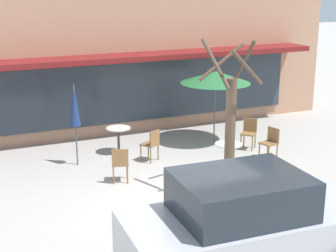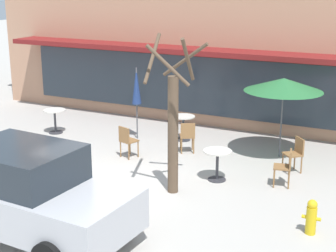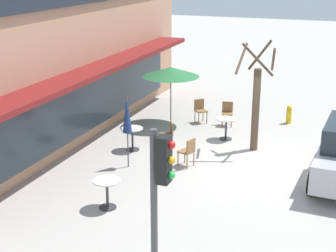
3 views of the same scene
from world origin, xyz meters
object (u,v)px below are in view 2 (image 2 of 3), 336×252
(cafe_table_near_wall, at_px, (183,124))
(fire_hydrant, at_px, (311,217))
(cafe_chair_2, at_px, (286,165))
(cafe_chair_1, at_px, (187,135))
(patio_umbrella_cream_folded, at_px, (284,85))
(cafe_table_by_tree, at_px, (55,117))
(parked_sedan, at_px, (26,192))
(street_tree, at_px, (173,123))
(cafe_chair_0, at_px, (295,152))
(cafe_table_streetside, at_px, (217,160))
(cafe_chair_3, at_px, (127,139))
(patio_umbrella_green_folded, at_px, (137,86))

(cafe_table_near_wall, bearing_deg, fire_hydrant, -42.65)
(fire_hydrant, bearing_deg, cafe_chair_2, 116.11)
(cafe_table_near_wall, xyz_separation_m, cafe_chair_1, (0.60, -1.03, 0.01))
(patio_umbrella_cream_folded, xyz_separation_m, cafe_chair_2, (0.66, -2.01, -1.50))
(fire_hydrant, bearing_deg, cafe_table_by_tree, 159.68)
(cafe_table_near_wall, height_order, patio_umbrella_cream_folded, patio_umbrella_cream_folded)
(parked_sedan, bearing_deg, cafe_table_by_tree, 124.38)
(street_tree, bearing_deg, cafe_chair_1, 107.66)
(cafe_chair_2, height_order, parked_sedan, parked_sedan)
(cafe_table_by_tree, xyz_separation_m, cafe_chair_1, (4.57, 0.10, 0.01))
(patio_umbrella_cream_folded, xyz_separation_m, street_tree, (-1.56, -3.49, -0.38))
(fire_hydrant, bearing_deg, parked_sedan, -152.90)
(cafe_chair_0, height_order, cafe_chair_2, same)
(cafe_chair_1, height_order, street_tree, street_tree)
(cafe_chair_2, distance_m, fire_hydrant, 2.38)
(cafe_table_streetside, xyz_separation_m, cafe_chair_0, (1.55, 1.42, 0.01))
(cafe_table_near_wall, distance_m, cafe_chair_2, 4.28)
(patio_umbrella_cream_folded, bearing_deg, cafe_table_by_tree, -172.41)
(street_tree, height_order, fire_hydrant, street_tree)
(cafe_table_by_tree, xyz_separation_m, patio_umbrella_cream_folded, (6.98, 0.93, 1.51))
(cafe_table_near_wall, height_order, cafe_chair_3, cafe_chair_3)
(patio_umbrella_green_folded, relative_size, patio_umbrella_cream_folded, 1.00)
(patio_umbrella_green_folded, distance_m, street_tree, 4.26)
(cafe_table_by_tree, height_order, patio_umbrella_cream_folded, patio_umbrella_cream_folded)
(cafe_chair_2, bearing_deg, cafe_chair_1, 158.90)
(cafe_table_near_wall, xyz_separation_m, cafe_table_by_tree, (-3.97, -1.13, 0.00))
(cafe_chair_2, xyz_separation_m, parked_sedan, (-3.75, -4.59, 0.35))
(cafe_table_by_tree, relative_size, cafe_chair_3, 0.85)
(patio_umbrella_cream_folded, bearing_deg, street_tree, -114.12)
(cafe_chair_1, distance_m, fire_hydrant, 5.29)
(cafe_chair_0, relative_size, cafe_chair_3, 1.00)
(cafe_table_streetside, bearing_deg, parked_sedan, -117.36)
(cafe_chair_2, bearing_deg, patio_umbrella_cream_folded, 108.08)
(patio_umbrella_cream_folded, height_order, cafe_chair_2, patio_umbrella_cream_folded)
(cafe_table_near_wall, bearing_deg, parked_sedan, -90.71)
(street_tree, bearing_deg, cafe_chair_2, 33.72)
(cafe_chair_1, height_order, cafe_chair_2, same)
(cafe_table_streetside, distance_m, street_tree, 1.71)
(cafe_table_by_tree, relative_size, street_tree, 0.21)
(cafe_chair_1, bearing_deg, cafe_table_by_tree, -178.70)
(cafe_table_by_tree, distance_m, patio_umbrella_cream_folded, 7.20)
(fire_hydrant, bearing_deg, cafe_chair_3, 157.90)
(cafe_chair_1, bearing_deg, cafe_chair_3, -139.12)
(cafe_chair_3, bearing_deg, parked_sedan, -82.53)
(cafe_table_near_wall, bearing_deg, cafe_table_by_tree, -164.11)
(cafe_table_streetside, relative_size, cafe_chair_1, 0.85)
(patio_umbrella_cream_folded, distance_m, fire_hydrant, 4.78)
(cafe_chair_0, distance_m, cafe_chair_2, 1.06)
(cafe_table_streetside, bearing_deg, cafe_chair_2, 13.17)
(cafe_chair_1, distance_m, street_tree, 3.01)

